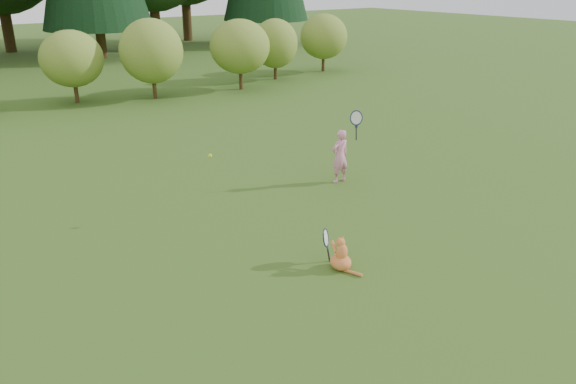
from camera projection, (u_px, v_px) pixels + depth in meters
ground at (307, 248)px, 9.25m from camera, size 100.00×100.00×0.00m
shrub_row at (65, 65)px, 18.51m from camera, size 28.00×3.00×2.80m
child at (340, 155)px, 11.99m from camera, size 0.66×0.41×1.74m
cat at (340, 252)px, 8.53m from camera, size 0.40×0.74×0.72m
tennis_ball at (210, 156)px, 10.07m from camera, size 0.07×0.07×0.07m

